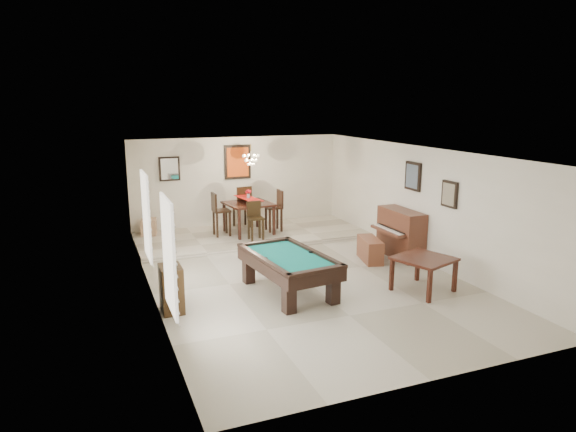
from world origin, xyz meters
TOP-DOWN VIEW (x-y plane):
  - ground_plane at (0.00, 0.00)m, footprint 6.00×9.00m
  - wall_back at (0.00, 4.50)m, footprint 6.00×0.04m
  - wall_front at (0.00, -4.50)m, footprint 6.00×0.04m
  - wall_left at (-3.00, 0.00)m, footprint 0.04×9.00m
  - wall_right at (3.00, 0.00)m, footprint 0.04×9.00m
  - ceiling at (0.00, 0.00)m, footprint 6.00×9.00m
  - dining_step at (0.00, 3.25)m, footprint 6.00×2.50m
  - window_left_front at (-2.97, -2.20)m, footprint 0.06×1.00m
  - window_left_rear at (-2.97, 0.60)m, footprint 0.06×1.00m
  - pool_table at (-0.56, -0.85)m, footprint 1.42×2.29m
  - square_table at (1.87, -1.73)m, footprint 1.24×1.24m
  - upright_piano at (2.60, 0.34)m, footprint 0.75×1.35m
  - piano_bench at (1.91, 0.32)m, footprint 0.57×1.00m
  - apothecary_chest at (-2.78, -0.93)m, footprint 0.36×0.55m
  - dining_table at (-0.05, 3.31)m, footprint 1.28×1.28m
  - flower_vase at (-0.05, 3.31)m, footprint 0.18×0.18m
  - dining_chair_south at (-0.10, 2.57)m, footprint 0.37×0.37m
  - dining_chair_north at (-0.03, 4.04)m, footprint 0.48×0.48m
  - dining_chair_west at (-0.79, 3.33)m, footprint 0.43×0.43m
  - dining_chair_east at (0.65, 3.30)m, footprint 0.42×0.42m
  - corner_bench at (-2.56, 4.13)m, footprint 0.47×0.54m
  - chandelier at (0.00, 3.20)m, footprint 0.44×0.44m
  - back_painting at (0.00, 4.46)m, footprint 0.75×0.06m
  - back_mirror at (-1.90, 4.46)m, footprint 0.55×0.06m
  - right_picture_upper at (2.96, 0.30)m, footprint 0.06×0.55m
  - right_picture_lower at (2.96, -1.00)m, footprint 0.06×0.45m

SIDE VIEW (x-z plane):
  - ground_plane at x=0.00m, z-range -0.02..0.00m
  - dining_step at x=0.00m, z-range 0.00..0.12m
  - piano_bench at x=1.91m, z-range 0.00..0.52m
  - corner_bench at x=-2.56m, z-range 0.12..0.54m
  - square_table at x=1.87m, z-range 0.00..0.67m
  - pool_table at x=-0.56m, z-range 0.00..0.72m
  - apothecary_chest at x=-2.78m, z-range 0.00..0.82m
  - upright_piano at x=2.60m, z-range 0.00..1.12m
  - dining_table at x=-0.05m, z-range 0.12..1.06m
  - dining_chair_south at x=-0.10m, z-range 0.12..1.10m
  - dining_chair_east at x=0.65m, z-range 0.12..1.24m
  - dining_chair_west at x=-0.79m, z-range 0.12..1.27m
  - dining_chair_north at x=-0.03m, z-range 0.12..1.29m
  - flower_vase at x=-0.05m, z-range 1.06..1.31m
  - wall_back at x=0.00m, z-range 0.00..2.60m
  - wall_front at x=0.00m, z-range 0.00..2.60m
  - wall_left at x=-3.00m, z-range 0.00..2.60m
  - wall_right at x=3.00m, z-range 0.00..2.60m
  - window_left_front at x=-2.97m, z-range 0.55..2.25m
  - window_left_rear at x=-2.97m, z-range 0.55..2.25m
  - right_picture_lower at x=2.96m, z-range 1.42..1.98m
  - back_mirror at x=-1.90m, z-range 1.48..2.12m
  - back_painting at x=0.00m, z-range 1.42..2.38m
  - right_picture_upper at x=2.96m, z-range 1.57..2.23m
  - chandelier at x=0.00m, z-range 1.90..2.50m
  - ceiling at x=0.00m, z-range 2.58..2.62m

